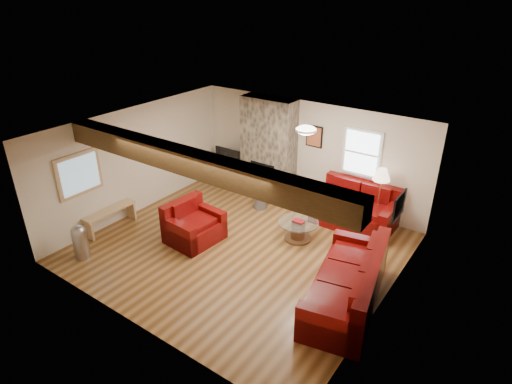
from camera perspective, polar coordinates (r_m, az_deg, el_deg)
room at (r=8.34m, az=-2.17°, el=-0.19°), size 8.00×8.00×8.00m
oak_beam at (r=7.05m, az=-8.48°, el=3.88°), size 6.00×0.36×0.38m
chimney_breast at (r=10.76m, az=1.63°, el=5.82°), size 1.40×0.67×2.50m
back_window at (r=9.82m, az=13.90°, el=5.09°), size 0.90×0.08×1.10m
hatch_window at (r=9.41m, az=-22.51°, el=2.21°), size 0.08×1.00×0.90m
ceiling_dome at (r=8.14m, az=6.68°, el=8.02°), size 0.40×0.40×0.18m
artwork_back at (r=10.23m, az=7.76°, el=7.35°), size 0.42×0.06×0.52m
artwork_right at (r=7.18m, az=18.49°, el=-1.75°), size 0.06×0.55×0.42m
sofa_three at (r=7.46m, az=11.99°, el=-11.43°), size 1.48×2.57×0.93m
loveseat at (r=9.79m, az=13.06°, el=-1.83°), size 1.78×1.03×0.94m
armchair_red at (r=9.07m, az=-8.27°, el=-4.07°), size 1.00×1.12×0.85m
coffee_table at (r=9.17m, az=5.63°, el=-5.11°), size 0.86×0.86×0.45m
tv_cabinet at (r=11.84m, az=-3.38°, el=2.61°), size 0.95×0.38×0.48m
television at (r=11.66m, az=-3.44°, el=4.78°), size 0.85×0.11×0.49m
floor_lamp at (r=9.45m, az=16.38°, el=1.81°), size 0.37×0.37×1.44m
pine_bench at (r=10.04m, az=-18.78°, el=-3.42°), size 0.29×1.24×0.46m
pedal_bin at (r=9.15m, az=-22.39°, el=-6.13°), size 0.38×0.38×0.73m
coal_bucket at (r=10.40m, az=0.55°, el=-1.33°), size 0.33×0.33×0.31m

